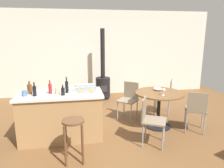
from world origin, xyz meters
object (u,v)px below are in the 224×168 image
(folding_chair_near, at_px, (165,94))
(cup_0, at_px, (24,93))
(kitchen_island, at_px, (62,116))
(bottle_1, at_px, (35,91))
(folding_chair_right, at_px, (196,108))
(bottle_5, at_px, (30,89))
(wooden_stool, at_px, (74,131))
(cup_4, at_px, (74,94))
(bottle_2, at_px, (50,89))
(folding_chair_far, at_px, (129,98))
(bottle_0, at_px, (67,87))
(cup_1, at_px, (71,88))
(serving_bowl, at_px, (158,89))
(toolbox, at_px, (85,88))
(bottle_3, at_px, (63,91))
(wine_glass, at_px, (164,90))
(wood_stove, at_px, (103,82))
(dining_table, at_px, (159,101))
(bottle_4, at_px, (52,88))
(cup_2, at_px, (57,91))
(cup_3, at_px, (33,89))
(folding_chair_left, at_px, (150,118))

(folding_chair_near, xyz_separation_m, cup_0, (-3.06, -0.93, 0.42))
(kitchen_island, height_order, bottle_1, bottle_1)
(kitchen_island, relative_size, folding_chair_right, 1.79)
(bottle_1, bearing_deg, bottle_5, 124.12)
(wooden_stool, height_order, cup_4, cup_4)
(bottle_2, bearing_deg, bottle_1, -157.35)
(kitchen_island, relative_size, folding_chair_near, 1.76)
(kitchen_island, distance_m, folding_chair_far, 1.64)
(bottle_5, bearing_deg, bottle_0, -4.83)
(folding_chair_near, relative_size, cup_0, 7.13)
(cup_1, bearing_deg, serving_bowl, 4.65)
(folding_chair_near, relative_size, toolbox, 2.27)
(folding_chair_far, relative_size, serving_bowl, 4.83)
(wooden_stool, bearing_deg, kitchen_island, 105.79)
(bottle_3, distance_m, bottle_5, 0.64)
(wine_glass, bearing_deg, wood_stove, 110.19)
(dining_table, bearing_deg, bottle_1, -173.59)
(folding_chair_near, xyz_separation_m, wood_stove, (-1.35, 1.55, -0.01))
(bottle_1, height_order, serving_bowl, bottle_1)
(kitchen_island, height_order, cup_4, cup_4)
(bottle_1, bearing_deg, bottle_2, 22.65)
(bottle_4, bearing_deg, cup_1, 9.20)
(folding_chair_far, height_order, serving_bowl, folding_chair_far)
(bottle_0, height_order, wine_glass, bottle_0)
(wooden_stool, height_order, serving_bowl, serving_bowl)
(bottle_2, bearing_deg, folding_chair_far, 22.49)
(bottle_0, relative_size, wine_glass, 2.09)
(bottle_0, height_order, bottle_1, bottle_0)
(wine_glass, bearing_deg, cup_2, 178.66)
(bottle_3, bearing_deg, wooden_stool, -75.79)
(cup_3, relative_size, serving_bowl, 0.60)
(dining_table, xyz_separation_m, cup_2, (-2.06, -0.17, 0.36))
(bottle_5, bearing_deg, wood_stove, 54.74)
(bottle_4, xyz_separation_m, cup_2, (0.10, -0.13, -0.02))
(folding_chair_near, relative_size, cup_3, 8.15)
(cup_2, bearing_deg, folding_chair_near, 18.62)
(cup_3, bearing_deg, folding_chair_far, 13.75)
(bottle_5, xyz_separation_m, cup_2, (0.49, -0.07, -0.04))
(dining_table, bearing_deg, wood_stove, 112.21)
(bottle_0, xyz_separation_m, cup_0, (-0.72, -0.09, -0.06))
(folding_chair_far, height_order, cup_2, cup_2)
(kitchen_island, xyz_separation_m, toolbox, (0.46, -0.00, 0.51))
(dining_table, height_order, cup_2, cup_2)
(folding_chair_left, bearing_deg, bottle_3, 166.18)
(bottle_4, bearing_deg, cup_3, 169.24)
(toolbox, bearing_deg, bottle_1, -173.30)
(folding_chair_right, xyz_separation_m, serving_bowl, (-0.60, 0.55, 0.29))
(bottle_4, distance_m, serving_bowl, 2.20)
(cup_4, bearing_deg, cup_1, 98.37)
(wooden_stool, height_order, folding_chair_far, folding_chair_far)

